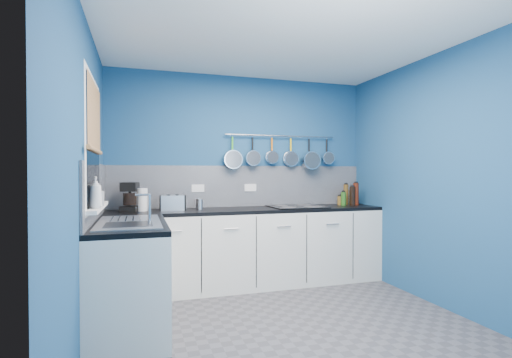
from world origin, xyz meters
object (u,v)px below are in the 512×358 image
toaster (173,203)px  soap_bottle_a (95,192)px  hob (297,207)px  paper_towel (142,200)px  soap_bottle_b (99,195)px  coffee_maker (130,197)px  canister (199,204)px

toaster → soap_bottle_a: bearing=-119.0°
soap_bottle_a → hob: (2.13, 1.18, -0.26)m
paper_towel → toaster: size_ratio=0.95×
paper_towel → hob: (1.79, -0.05, -0.12)m
soap_bottle_b → paper_towel: (0.34, 0.98, -0.11)m
soap_bottle_a → hob: 2.45m
soap_bottle_a → soap_bottle_b: soap_bottle_a is taller
hob → paper_towel: bearing=178.4°
soap_bottle_b → toaster: (0.66, 0.97, -0.15)m
soap_bottle_b → coffee_maker: bearing=77.6°
soap_bottle_a → coffee_maker: size_ratio=0.76×
coffee_maker → canister: 0.76m
toaster → hob: (1.47, -0.03, -0.08)m
toaster → hob: toaster is taller
soap_bottle_b → coffee_maker: (0.21, 0.98, -0.08)m
toaster → hob: 1.47m
hob → canister: bearing=176.8°
soap_bottle_a → toaster: soap_bottle_a is taller
canister → hob: (1.17, -0.07, -0.05)m
toaster → hob: bearing=-1.5°
toaster → canister: bearing=6.1°
paper_towel → coffee_maker: bearing=-178.2°
soap_bottle_a → paper_towel: 1.28m
soap_bottle_a → toaster: bearing=61.2°
toaster → canister: toaster is taller
coffee_maker → toaster: 0.46m
canister → soap_bottle_a: bearing=-127.9°
soap_bottle_b → coffee_maker: soap_bottle_b is taller
paper_towel → soap_bottle_b: bearing=-109.3°
soap_bottle_a → toaster: 1.39m
canister → hob: canister is taller
coffee_maker → canister: size_ratio=2.66×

